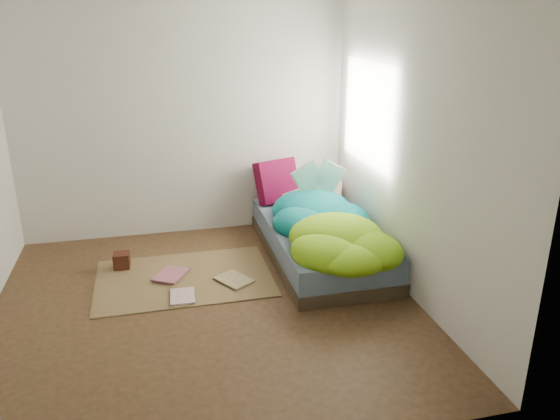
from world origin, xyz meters
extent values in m
cube|color=#3C2B17|center=(0.00, 0.00, 0.00)|extent=(3.50, 3.50, 0.00)
cube|color=silver|center=(0.00, 1.75, 1.30)|extent=(3.50, 0.04, 2.60)
cube|color=silver|center=(0.00, -1.75, 1.30)|extent=(3.50, 0.04, 2.60)
cube|color=silver|center=(1.75, 0.00, 1.30)|extent=(0.04, 3.50, 2.60)
cube|color=white|center=(1.74, 0.90, 1.40)|extent=(0.01, 1.00, 1.20)
cube|color=#35291D|center=(1.22, 0.72, 0.06)|extent=(1.00, 2.00, 0.12)
cube|color=#4A5976|center=(1.22, 0.72, 0.23)|extent=(0.98, 1.96, 0.22)
cube|color=brown|center=(-0.15, 0.55, 0.01)|extent=(1.60, 1.10, 0.01)
cube|color=beige|center=(1.38, 1.50, 0.41)|extent=(0.74, 0.60, 0.14)
cube|color=#4D052D|center=(0.97, 1.55, 0.57)|extent=(0.49, 0.30, 0.47)
cube|color=#35120C|center=(-0.72, 0.91, 0.09)|extent=(0.16, 0.16, 0.15)
imported|color=silver|center=(-0.30, 0.17, 0.02)|extent=(0.22, 0.29, 0.02)
imported|color=#C16F7A|center=(-0.38, 0.66, 0.03)|extent=(0.38, 0.41, 0.03)
imported|color=tan|center=(0.19, 0.31, 0.02)|extent=(0.37, 0.40, 0.02)
camera|label=1|loc=(-0.35, -4.08, 2.33)|focal=35.00mm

